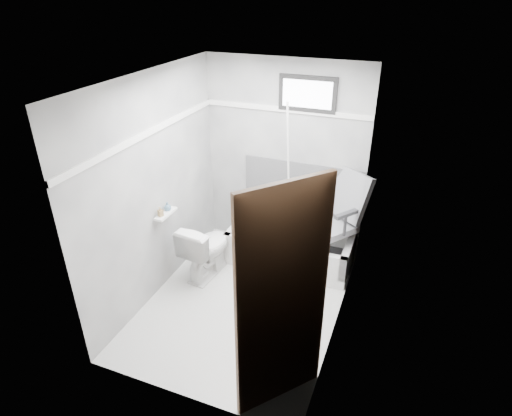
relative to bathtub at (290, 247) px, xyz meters
The scene contains 19 objects.
floor 0.98m from the bathtub, 103.89° to the right, with size 2.60×2.60×0.00m, color white.
ceiling 2.39m from the bathtub, 103.89° to the right, with size 2.60×2.60×0.00m, color silver.
wall_back 1.08m from the bathtub, 121.87° to the left, with size 2.00×0.02×2.40m, color slate.
wall_front 2.45m from the bathtub, 95.89° to the right, with size 2.00×0.02×2.40m, color slate.
wall_left 1.83m from the bathtub, 142.91° to the right, with size 0.02×2.60×2.40m, color slate.
wall_right 1.56m from the bathtub, 50.38° to the right, with size 0.02×2.60×2.40m, color slate.
bathtub is the anchor object (origin of this frame).
office_chair 0.63m from the bathtub, ahead, with size 0.64×0.64×1.12m, color slate, non-canonical shape.
toilet 1.05m from the bathtub, 144.71° to the right, with size 0.40×0.71×0.70m, color white.
door 2.46m from the bathtub, 71.25° to the right, with size 0.78×0.78×2.00m, color brown, non-canonical shape.
window 1.84m from the bathtub, 86.78° to the left, with size 0.66×0.04×0.40m, color black, non-canonical shape.
backerboard 0.69m from the bathtub, 86.82° to the left, with size 1.50×0.02×0.78m, color #4C4C4F.
trim_back 1.67m from the bathtub, 122.79° to the left, with size 2.00×0.02×0.06m, color white.
trim_left 2.22m from the bathtub, 142.61° to the right, with size 0.02×2.60×0.06m, color white.
pole 0.86m from the bathtub, 125.58° to the left, with size 0.02×0.02×1.95m, color white.
shelf 1.61m from the bathtub, 142.71° to the right, with size 0.10×0.32×0.03m, color white.
soap_bottle_a 1.69m from the bathtub, 140.54° to the right, with size 0.05×0.05×0.11m, color #95774A.
soap_bottle_b 1.62m from the bathtub, 144.87° to the right, with size 0.08×0.08×0.10m, color slate.
faucet 0.65m from the bathtub, 141.67° to the left, with size 0.26×0.10×0.16m, color silver, non-canonical shape.
Camera 1 is at (1.45, -3.37, 3.13)m, focal length 30.00 mm.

